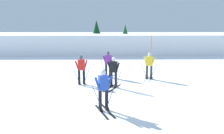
% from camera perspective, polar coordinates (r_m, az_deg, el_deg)
% --- Properties ---
extents(ground_plane, '(120.00, 120.00, 0.00)m').
position_cam_1_polar(ground_plane, '(11.17, 8.96, -7.56)').
color(ground_plane, white).
extents(far_snow_ridge, '(80.00, 8.92, 2.23)m').
position_cam_1_polar(far_snow_ridge, '(28.91, 2.88, 6.18)').
color(far_snow_ridge, white).
rests_on(far_snow_ridge, ground).
extents(skier_black, '(1.02, 1.60, 1.71)m').
position_cam_1_polar(skier_black, '(12.49, 0.39, -1.09)').
color(skier_black, black).
rests_on(skier_black, ground).
extents(skier_yellow, '(0.97, 1.62, 1.71)m').
position_cam_1_polar(skier_yellow, '(14.59, 9.37, 0.52)').
color(skier_yellow, silver).
rests_on(skier_yellow, ground).
extents(skier_blue, '(0.95, 1.63, 1.71)m').
position_cam_1_polar(skier_blue, '(9.19, -2.18, -5.54)').
color(skier_blue, black).
rests_on(skier_blue, ground).
extents(skier_purple, '(1.04, 1.60, 1.71)m').
position_cam_1_polar(skier_purple, '(14.90, -1.02, 0.88)').
color(skier_purple, '#237AC6').
rests_on(skier_purple, ground).
extents(skier_red, '(0.97, 1.64, 1.71)m').
position_cam_1_polar(skier_red, '(13.19, -7.73, -0.54)').
color(skier_red, silver).
rests_on(skier_red, ground).
extents(trail_marker_pole, '(0.04, 0.04, 2.33)m').
position_cam_1_polar(trail_marker_pole, '(22.87, 9.87, 4.89)').
color(trail_marker_pole, '#C65614').
rests_on(trail_marker_pole, ground).
extents(conifer_far_left, '(1.77, 1.77, 3.90)m').
position_cam_1_polar(conifer_far_left, '(29.47, -3.92, 8.60)').
color(conifer_far_left, '#513823').
rests_on(conifer_far_left, ground).
extents(conifer_far_right, '(1.46, 1.46, 3.37)m').
position_cam_1_polar(conifer_far_right, '(28.54, 3.33, 7.99)').
color(conifer_far_right, '#513823').
rests_on(conifer_far_right, ground).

